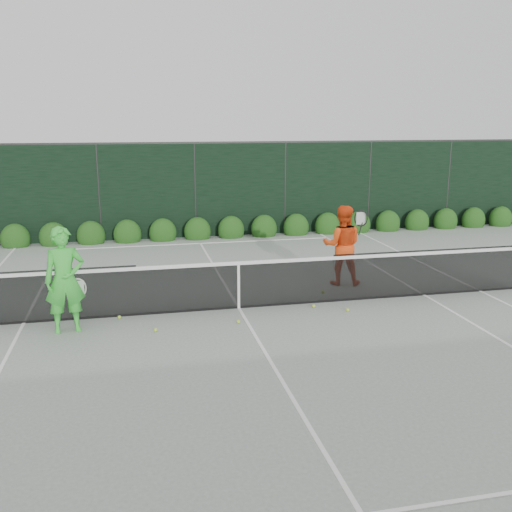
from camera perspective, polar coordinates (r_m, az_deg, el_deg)
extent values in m
plane|color=gray|center=(11.62, -1.73, -5.24)|extent=(80.00, 80.00, 0.00)
cube|color=black|center=(11.50, -22.83, -3.88)|extent=(4.40, 0.01, 1.02)
cube|color=black|center=(11.48, -1.75, -2.97)|extent=(4.00, 0.01, 0.96)
cube|color=black|center=(12.89, 16.93, -1.60)|extent=(4.40, 0.01, 1.02)
cube|color=white|center=(11.36, -1.77, -0.72)|extent=(12.80, 0.03, 0.07)
cube|color=black|center=(11.62, -1.73, -5.15)|extent=(12.80, 0.02, 0.04)
cube|color=white|center=(11.48, -1.75, -3.08)|extent=(0.05, 0.03, 0.91)
imported|color=green|center=(10.66, -18.58, -2.29)|extent=(0.77, 0.57, 1.92)
torus|color=beige|center=(10.79, -17.39, -3.09)|extent=(0.30, 0.03, 0.30)
cylinder|color=black|center=(10.86, -17.30, -4.31)|extent=(0.10, 0.03, 0.30)
imported|color=#EF4714|center=(13.24, 8.60, 1.08)|extent=(1.07, 0.95, 1.85)
torus|color=black|center=(13.06, 10.45, 3.72)|extent=(0.28, 0.16, 0.30)
cylinder|color=black|center=(13.10, 10.41, 2.69)|extent=(0.10, 0.03, 0.30)
cube|color=white|center=(13.69, 21.50, -3.28)|extent=(0.06, 23.77, 0.01)
cube|color=white|center=(11.63, -22.20, -6.22)|extent=(0.06, 23.77, 0.01)
cube|color=white|center=(12.98, 16.45, -3.76)|extent=(0.06, 23.77, 0.01)
cube|color=white|center=(23.10, -7.24, 4.07)|extent=(11.03, 0.06, 0.01)
cube|color=white|center=(17.74, -5.58, 1.27)|extent=(8.23, 0.06, 0.01)
cube|color=white|center=(11.62, -1.73, -5.21)|extent=(0.06, 12.80, 0.01)
cube|color=black|center=(18.57, -6.10, 6.48)|extent=(32.00, 0.06, 3.00)
cube|color=#262826|center=(18.45, -6.22, 11.21)|extent=(32.00, 0.06, 0.06)
cylinder|color=#262826|center=(18.48, -15.43, 6.05)|extent=(0.08, 0.08, 3.00)
cylinder|color=#262826|center=(18.57, -6.10, 6.48)|extent=(0.08, 0.08, 3.00)
cylinder|color=#262826|center=(19.13, 2.92, 6.74)|extent=(0.08, 0.08, 3.00)
cylinder|color=#262826|center=(20.13, 11.25, 6.84)|extent=(0.08, 0.08, 3.00)
cylinder|color=#262826|center=(21.50, 18.66, 6.80)|extent=(0.08, 0.08, 3.00)
ellipsoid|color=#193C10|center=(18.64, -22.93, 1.58)|extent=(0.86, 0.65, 0.94)
ellipsoid|color=#193C10|center=(18.46, -19.57, 1.76)|extent=(0.86, 0.65, 0.94)
ellipsoid|color=#193C10|center=(18.35, -16.17, 1.94)|extent=(0.86, 0.65, 0.94)
ellipsoid|color=#193C10|center=(18.31, -12.74, 2.12)|extent=(0.86, 0.65, 0.94)
ellipsoid|color=#193C10|center=(18.33, -9.30, 2.29)|extent=(0.86, 0.65, 0.94)
ellipsoid|color=#193C10|center=(18.42, -5.88, 2.45)|extent=(0.86, 0.65, 0.94)
ellipsoid|color=#193C10|center=(18.57, -2.51, 2.60)|extent=(0.86, 0.65, 0.94)
ellipsoid|color=#193C10|center=(18.79, 0.80, 2.74)|extent=(0.86, 0.65, 0.94)
ellipsoid|color=#193C10|center=(19.07, 4.03, 2.86)|extent=(0.86, 0.65, 0.94)
ellipsoid|color=#193C10|center=(19.40, 7.15, 2.97)|extent=(0.86, 0.65, 0.94)
ellipsoid|color=#193C10|center=(19.79, 10.16, 3.07)|extent=(0.86, 0.65, 0.94)
ellipsoid|color=#193C10|center=(20.24, 13.04, 3.16)|extent=(0.86, 0.65, 0.94)
ellipsoid|color=#193C10|center=(20.73, 15.80, 3.24)|extent=(0.86, 0.65, 0.94)
ellipsoid|color=#193C10|center=(21.27, 18.42, 3.30)|extent=(0.86, 0.65, 0.94)
ellipsoid|color=#193C10|center=(21.85, 20.91, 3.36)|extent=(0.86, 0.65, 0.94)
ellipsoid|color=#193C10|center=(22.47, 23.26, 3.41)|extent=(0.86, 0.65, 0.94)
sphere|color=#B7E232|center=(11.70, 5.79, -5.00)|extent=(0.07, 0.07, 0.07)
sphere|color=#B7E232|center=(11.55, 9.14, -5.35)|extent=(0.07, 0.07, 0.07)
sphere|color=#B7E232|center=(11.32, -13.51, -5.96)|extent=(0.07, 0.07, 0.07)
sphere|color=#B7E232|center=(12.66, 6.71, -3.59)|extent=(0.07, 0.07, 0.07)
sphere|color=#B7E232|center=(10.51, -10.02, -7.32)|extent=(0.07, 0.07, 0.07)
sphere|color=#B7E232|center=(10.78, -1.77, -6.58)|extent=(0.07, 0.07, 0.07)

